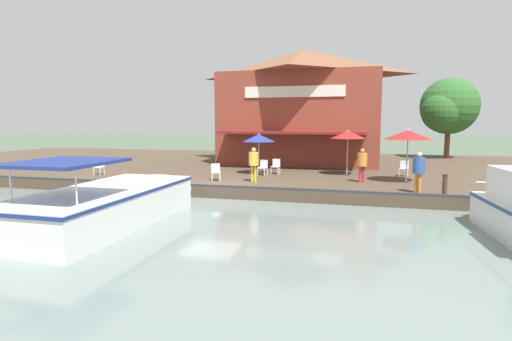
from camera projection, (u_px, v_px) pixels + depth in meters
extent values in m
plane|color=#4C5B47|center=(210.00, 200.00, 18.26)|extent=(220.00, 220.00, 0.00)
cube|color=#4C3D2D|center=(266.00, 167.00, 28.78)|extent=(22.00, 56.00, 0.60)
cube|color=#2D2D33|center=(211.00, 186.00, 18.28)|extent=(0.20, 50.40, 0.10)
cube|color=brown|center=(304.00, 119.00, 29.95)|extent=(9.23, 10.73, 6.28)
pyramid|color=brown|center=(304.00, 63.00, 29.45)|extent=(9.70, 11.27, 1.98)
cube|color=maroon|center=(291.00, 133.00, 24.76)|extent=(1.80, 9.12, 0.16)
cube|color=silver|center=(294.00, 92.00, 25.27)|extent=(0.08, 6.44, 0.70)
cylinder|color=#B7B7B7|center=(407.00, 158.00, 19.53)|extent=(0.06, 0.06, 2.40)
cylinder|color=#2D2D33|center=(406.00, 181.00, 19.67)|extent=(0.36, 0.36, 0.06)
cone|color=maroon|center=(408.00, 135.00, 19.39)|extent=(2.27, 2.27, 0.46)
cone|color=white|center=(408.00, 134.00, 19.39)|extent=(1.40, 1.40, 0.37)
sphere|color=white|center=(408.00, 130.00, 19.37)|extent=(0.08, 0.08, 0.08)
cylinder|color=#B7B7B7|center=(259.00, 156.00, 22.62)|extent=(0.06, 0.06, 2.12)
cylinder|color=#2D2D33|center=(259.00, 173.00, 22.75)|extent=(0.36, 0.36, 0.06)
cone|color=navy|center=(259.00, 138.00, 22.50)|extent=(1.85, 1.85, 0.42)
cone|color=white|center=(259.00, 138.00, 22.50)|extent=(1.15, 1.15, 0.34)
sphere|color=white|center=(259.00, 134.00, 22.48)|extent=(0.08, 0.08, 0.08)
cylinder|color=#B7B7B7|center=(347.00, 154.00, 22.18)|extent=(0.06, 0.06, 2.32)
cylinder|color=#2D2D33|center=(347.00, 174.00, 22.31)|extent=(0.36, 0.36, 0.06)
cone|color=maroon|center=(348.00, 135.00, 22.04)|extent=(1.93, 1.93, 0.43)
cone|color=white|center=(348.00, 134.00, 22.04)|extent=(1.19, 1.19, 0.34)
sphere|color=white|center=(348.00, 131.00, 22.02)|extent=(0.08, 0.08, 0.08)
cube|color=white|center=(220.00, 177.00, 19.96)|extent=(0.05, 0.05, 0.42)
cube|color=white|center=(212.00, 177.00, 19.90)|extent=(0.05, 0.05, 0.42)
cube|color=white|center=(220.00, 176.00, 20.35)|extent=(0.05, 0.05, 0.42)
cube|color=white|center=(212.00, 176.00, 20.29)|extent=(0.05, 0.05, 0.42)
cube|color=white|center=(216.00, 172.00, 20.10)|extent=(0.58, 0.58, 0.05)
cube|color=white|center=(216.00, 167.00, 20.27)|extent=(0.21, 0.42, 0.40)
cube|color=white|center=(407.00, 173.00, 21.44)|extent=(0.05, 0.05, 0.42)
cube|color=white|center=(399.00, 173.00, 21.62)|extent=(0.05, 0.05, 0.42)
cube|color=white|center=(408.00, 172.00, 21.79)|extent=(0.05, 0.05, 0.42)
cube|color=white|center=(400.00, 172.00, 21.97)|extent=(0.05, 0.05, 0.42)
cube|color=white|center=(404.00, 169.00, 21.68)|extent=(0.52, 0.52, 0.05)
cube|color=white|center=(404.00, 164.00, 21.83)|extent=(0.13, 0.44, 0.40)
cube|color=white|center=(100.00, 172.00, 22.15)|extent=(0.04, 0.04, 0.42)
cube|color=white|center=(94.00, 171.00, 22.24)|extent=(0.04, 0.04, 0.42)
cube|color=white|center=(104.00, 171.00, 22.53)|extent=(0.04, 0.04, 0.42)
cube|color=white|center=(98.00, 171.00, 22.62)|extent=(0.04, 0.04, 0.42)
cube|color=white|center=(99.00, 167.00, 22.36)|extent=(0.45, 0.45, 0.05)
cube|color=white|center=(101.00, 163.00, 22.53)|extent=(0.05, 0.44, 0.40)
cube|color=white|center=(264.00, 172.00, 21.86)|extent=(0.05, 0.05, 0.42)
cube|color=white|center=(258.00, 172.00, 22.03)|extent=(0.05, 0.05, 0.42)
cube|color=white|center=(267.00, 171.00, 22.22)|extent=(0.05, 0.05, 0.42)
cube|color=white|center=(261.00, 171.00, 22.39)|extent=(0.05, 0.05, 0.42)
cube|color=white|center=(262.00, 168.00, 22.10)|extent=(0.51, 0.51, 0.05)
cube|color=white|center=(264.00, 163.00, 22.25)|extent=(0.12, 0.44, 0.40)
cube|color=white|center=(278.00, 171.00, 22.45)|extent=(0.04, 0.04, 0.42)
cube|color=white|center=(271.00, 171.00, 22.57)|extent=(0.04, 0.04, 0.42)
cube|color=white|center=(280.00, 170.00, 22.83)|extent=(0.04, 0.04, 0.42)
cube|color=white|center=(273.00, 170.00, 22.95)|extent=(0.04, 0.04, 0.42)
cube|color=white|center=(275.00, 167.00, 22.68)|extent=(0.46, 0.46, 0.05)
cube|color=white|center=(276.00, 162.00, 22.84)|extent=(0.07, 0.44, 0.40)
cylinder|color=orange|center=(420.00, 183.00, 16.50)|extent=(0.13, 0.13, 0.83)
cylinder|color=orange|center=(416.00, 183.00, 16.64)|extent=(0.13, 0.13, 0.83)
cylinder|color=#2D5193|center=(419.00, 165.00, 16.48)|extent=(0.49, 0.49, 0.66)
sphere|color=tan|center=(419.00, 155.00, 16.43)|extent=(0.23, 0.23, 0.23)
cylinder|color=#B23338|center=(360.00, 174.00, 19.54)|extent=(0.13, 0.13, 0.80)
cylinder|color=#B23338|center=(363.00, 174.00, 19.55)|extent=(0.13, 0.13, 0.80)
cylinder|color=orange|center=(362.00, 160.00, 19.46)|extent=(0.47, 0.47, 0.64)
sphere|color=#9E7051|center=(363.00, 151.00, 19.41)|extent=(0.22, 0.22, 0.22)
cylinder|color=gold|center=(255.00, 174.00, 19.65)|extent=(0.13, 0.13, 0.83)
cylinder|color=gold|center=(252.00, 174.00, 19.72)|extent=(0.13, 0.13, 0.83)
cylinder|color=gold|center=(254.00, 159.00, 19.59)|extent=(0.48, 0.48, 0.65)
sphere|color=tan|center=(254.00, 150.00, 19.54)|extent=(0.22, 0.22, 0.22)
ellipsoid|color=white|center=(504.00, 207.00, 13.85)|extent=(2.05, 2.20, 1.05)
cylinder|color=silver|center=(503.00, 183.00, 13.97)|extent=(0.17, 1.74, 0.04)
cube|color=white|center=(104.00, 207.00, 13.49)|extent=(7.38, 3.08, 1.23)
ellipsoid|color=white|center=(157.00, 189.00, 17.03)|extent=(2.61, 2.92, 1.23)
cube|color=navy|center=(103.00, 191.00, 13.42)|extent=(7.46, 3.12, 0.10)
cube|color=navy|center=(64.00, 163.00, 11.62)|extent=(2.93, 2.61, 0.10)
cylinder|color=silver|center=(76.00, 187.00, 10.57)|extent=(0.05, 0.05, 1.06)
cylinder|color=silver|center=(10.00, 184.00, 11.11)|extent=(0.05, 0.05, 1.06)
cylinder|color=#473323|center=(445.00, 186.00, 15.96)|extent=(0.18, 0.18, 0.83)
cylinder|color=#2D2D33|center=(445.00, 175.00, 15.91)|extent=(0.22, 0.22, 0.04)
cylinder|color=brown|center=(447.00, 143.00, 32.74)|extent=(0.41, 0.41, 2.52)
sphere|color=#2D6028|center=(449.00, 106.00, 32.38)|extent=(4.55, 4.55, 4.55)
sphere|color=#2D6028|center=(442.00, 112.00, 31.74)|extent=(3.19, 3.19, 3.19)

